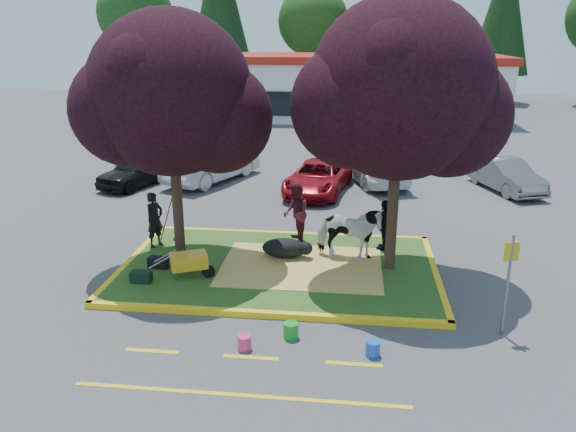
# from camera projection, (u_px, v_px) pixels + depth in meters

# --- Properties ---
(ground) EXTENTS (90.00, 90.00, 0.00)m
(ground) POSITION_uv_depth(u_px,v_px,m) (279.00, 271.00, 14.92)
(ground) COLOR #424244
(ground) RESTS_ON ground
(median_island) EXTENTS (8.00, 5.00, 0.15)m
(median_island) POSITION_uv_depth(u_px,v_px,m) (279.00, 268.00, 14.90)
(median_island) COLOR #234D18
(median_island) RESTS_ON ground
(curb_near) EXTENTS (8.30, 0.16, 0.15)m
(curb_near) POSITION_uv_depth(u_px,v_px,m) (264.00, 314.00, 12.47)
(curb_near) COLOR yellow
(curb_near) RESTS_ON ground
(curb_far) EXTENTS (8.30, 0.16, 0.15)m
(curb_far) POSITION_uv_depth(u_px,v_px,m) (290.00, 234.00, 17.33)
(curb_far) COLOR yellow
(curb_far) RESTS_ON ground
(curb_left) EXTENTS (0.16, 5.30, 0.15)m
(curb_left) POSITION_uv_depth(u_px,v_px,m) (131.00, 261.00, 15.35)
(curb_left) COLOR yellow
(curb_left) RESTS_ON ground
(curb_right) EXTENTS (0.16, 5.30, 0.15)m
(curb_right) POSITION_uv_depth(u_px,v_px,m) (436.00, 275.00, 14.46)
(curb_right) COLOR yellow
(curb_right) RESTS_ON ground
(straw_bedding) EXTENTS (4.20, 3.00, 0.01)m
(straw_bedding) POSITION_uv_depth(u_px,v_px,m) (301.00, 266.00, 14.81)
(straw_bedding) COLOR #ECCE61
(straw_bedding) RESTS_ON median_island
(tree_purple_left) EXTENTS (5.06, 4.20, 6.51)m
(tree_purple_left) POSITION_uv_depth(u_px,v_px,m) (171.00, 102.00, 14.21)
(tree_purple_left) COLOR black
(tree_purple_left) RESTS_ON median_island
(tree_purple_right) EXTENTS (5.30, 4.40, 6.82)m
(tree_purple_right) POSITION_uv_depth(u_px,v_px,m) (401.00, 97.00, 13.34)
(tree_purple_right) COLOR black
(tree_purple_right) RESTS_ON median_island
(fire_lane_stripe_a) EXTENTS (1.10, 0.12, 0.01)m
(fire_lane_stripe_a) POSITION_uv_depth(u_px,v_px,m) (152.00, 351.00, 11.18)
(fire_lane_stripe_a) COLOR yellow
(fire_lane_stripe_a) RESTS_ON ground
(fire_lane_stripe_b) EXTENTS (1.10, 0.12, 0.01)m
(fire_lane_stripe_b) POSITION_uv_depth(u_px,v_px,m) (251.00, 357.00, 10.96)
(fire_lane_stripe_b) COLOR yellow
(fire_lane_stripe_b) RESTS_ON ground
(fire_lane_stripe_c) EXTENTS (1.10, 0.12, 0.01)m
(fire_lane_stripe_c) POSITION_uv_depth(u_px,v_px,m) (354.00, 364.00, 10.75)
(fire_lane_stripe_c) COLOR yellow
(fire_lane_stripe_c) RESTS_ON ground
(fire_lane_long) EXTENTS (6.00, 0.10, 0.01)m
(fire_lane_long) POSITION_uv_depth(u_px,v_px,m) (239.00, 395.00, 9.83)
(fire_lane_long) COLOR yellow
(fire_lane_long) RESTS_ON ground
(retail_building) EXTENTS (20.40, 8.40, 4.40)m
(retail_building) POSITION_uv_depth(u_px,v_px,m) (357.00, 86.00, 40.37)
(retail_building) COLOR silver
(retail_building) RESTS_ON ground
(treeline) EXTENTS (46.58, 7.80, 14.63)m
(treeline) POSITION_uv_depth(u_px,v_px,m) (350.00, 9.00, 47.80)
(treeline) COLOR black
(treeline) RESTS_ON ground
(cow) EXTENTS (1.91, 1.09, 1.53)m
(cow) POSITION_uv_depth(u_px,v_px,m) (349.00, 233.00, 15.04)
(cow) COLOR white
(cow) RESTS_ON median_island
(calf) EXTENTS (1.40, 1.14, 0.53)m
(calf) POSITION_uv_depth(u_px,v_px,m) (284.00, 248.00, 15.34)
(calf) COLOR black
(calf) RESTS_ON median_island
(handler) EXTENTS (0.60, 0.69, 1.60)m
(handler) POSITION_uv_depth(u_px,v_px,m) (155.00, 220.00, 15.98)
(handler) COLOR black
(handler) RESTS_ON median_island
(visitor_a) EXTENTS (0.87, 1.00, 1.78)m
(visitor_a) POSITION_uv_depth(u_px,v_px,m) (296.00, 213.00, 16.24)
(visitor_a) COLOR #4C1524
(visitor_a) RESTS_ON median_island
(visitor_b) EXTENTS (0.61, 0.92, 1.46)m
(visitor_b) POSITION_uv_depth(u_px,v_px,m) (385.00, 225.00, 15.78)
(visitor_b) COLOR black
(visitor_b) RESTS_ON median_island
(wheelbarrow) EXTENTS (1.60, 0.86, 0.61)m
(wheelbarrow) POSITION_uv_depth(u_px,v_px,m) (189.00, 261.00, 14.07)
(wheelbarrow) COLOR black
(wheelbarrow) RESTS_ON median_island
(gear_bag_dark) EXTENTS (0.56, 0.34, 0.27)m
(gear_bag_dark) POSITION_uv_depth(u_px,v_px,m) (159.00, 262.00, 14.72)
(gear_bag_dark) COLOR black
(gear_bag_dark) RESTS_ON median_island
(gear_bag_green) EXTENTS (0.50, 0.32, 0.27)m
(gear_bag_green) POSITION_uv_depth(u_px,v_px,m) (141.00, 277.00, 13.87)
(gear_bag_green) COLOR black
(gear_bag_green) RESTS_ON median_island
(sign_post) EXTENTS (0.31, 0.11, 2.22)m
(sign_post) POSITION_uv_depth(u_px,v_px,m) (509.00, 275.00, 11.40)
(sign_post) COLOR slate
(sign_post) RESTS_ON ground
(bucket_green) EXTENTS (0.40, 0.40, 0.34)m
(bucket_green) POSITION_uv_depth(u_px,v_px,m) (291.00, 330.00, 11.62)
(bucket_green) COLOR #179A23
(bucket_green) RESTS_ON ground
(bucket_pink) EXTENTS (0.34, 0.34, 0.30)m
(bucket_pink) POSITION_uv_depth(u_px,v_px,m) (244.00, 343.00, 11.21)
(bucket_pink) COLOR #DF3174
(bucket_pink) RESTS_ON ground
(bucket_blue) EXTENTS (0.35, 0.35, 0.31)m
(bucket_blue) POSITION_uv_depth(u_px,v_px,m) (373.00, 348.00, 10.99)
(bucket_blue) COLOR blue
(bucket_blue) RESTS_ON ground
(car_black) EXTENTS (2.75, 4.05, 1.28)m
(car_black) POSITION_uv_depth(u_px,v_px,m) (137.00, 170.00, 22.96)
(car_black) COLOR black
(car_black) RESTS_ON ground
(car_silver) EXTENTS (3.48, 5.07, 1.58)m
(car_silver) POSITION_uv_depth(u_px,v_px,m) (212.00, 163.00, 23.52)
(car_silver) COLOR #A4A6AC
(car_silver) RESTS_ON ground
(car_red) EXTENTS (2.79, 4.72, 1.23)m
(car_red) POSITION_uv_depth(u_px,v_px,m) (318.00, 177.00, 21.88)
(car_red) COLOR maroon
(car_red) RESTS_ON ground
(car_white) EXTENTS (3.26, 4.94, 1.33)m
(car_white) POSITION_uv_depth(u_px,v_px,m) (374.00, 167.00, 23.36)
(car_white) COLOR white
(car_white) RESTS_ON ground
(car_grey) EXTENTS (2.53, 4.07, 1.27)m
(car_grey) POSITION_uv_depth(u_px,v_px,m) (506.00, 175.00, 22.15)
(car_grey) COLOR slate
(car_grey) RESTS_ON ground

